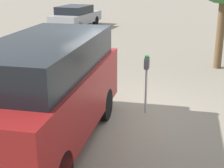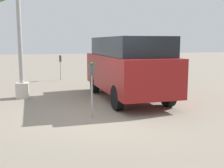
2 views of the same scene
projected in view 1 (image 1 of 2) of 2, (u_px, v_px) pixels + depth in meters
name	position (u px, v px, depth m)	size (l,w,h in m)	color
ground_plane	(129.00, 115.00, 8.44)	(80.00, 80.00, 0.00)	gray
parking_meter_near	(147.00, 71.00, 8.22)	(0.20, 0.11, 1.48)	#9E9EA3
parked_van	(45.00, 89.00, 6.64)	(4.90, 2.03, 2.16)	maroon
car_distant	(76.00, 16.00, 21.26)	(4.31, 2.14, 1.34)	#9E9EA3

